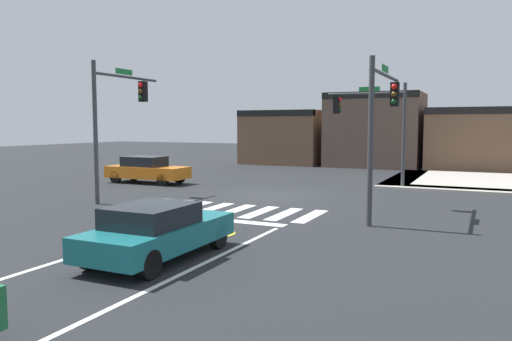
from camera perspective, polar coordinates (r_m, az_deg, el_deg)
name	(u,v)px	position (r m, az deg, el deg)	size (l,w,h in m)	color
ground_plane	(270,195)	(23.70, 1.57, -2.81)	(120.00, 120.00, 0.00)	#232628
crosswalk_near	(224,209)	(19.71, -3.69, -4.44)	(7.68, 2.81, 0.01)	silver
lane_markings	(95,265)	(12.54, -17.96, -10.29)	(6.80, 24.25, 0.01)	white
bike_detector_marking	(216,233)	(15.43, -4.59, -7.15)	(1.19, 1.19, 0.01)	yellow
curb_corner_northeast	(471,182)	(31.11, 23.37, -1.18)	(10.00, 10.60, 0.15)	#B2AA9E
storefront_row	(380,135)	(41.44, 13.96, 3.97)	(22.44, 6.71, 5.84)	brown
traffic_signal_southwest	(118,108)	(22.85, -15.56, 6.89)	(0.32, 4.28, 5.97)	#383A3D
traffic_signal_northeast	(373,117)	(27.09, 13.29, 5.95)	(4.15, 0.32, 5.48)	#383A3D
traffic_signal_southeast	(383,110)	(18.41, 14.31, 6.68)	(0.32, 4.91, 5.51)	#383A3D
car_teal	(157,231)	(12.59, -11.23, -6.79)	(1.87, 4.40, 1.38)	#196B70
car_orange	(147,170)	(29.10, -12.40, 0.09)	(4.79, 1.83, 1.53)	orange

